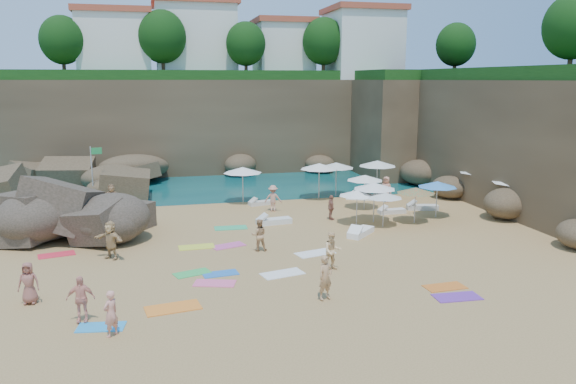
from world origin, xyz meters
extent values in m
plane|color=tan|center=(0.00, 0.00, 0.00)|extent=(120.00, 120.00, 0.00)
plane|color=#0C4751|center=(0.00, 30.00, 0.00)|extent=(120.00, 120.00, 0.00)
cube|color=brown|center=(2.00, 25.00, 4.00)|extent=(44.00, 8.00, 8.00)
cube|color=brown|center=(19.00, 8.00, 4.00)|extent=(8.00, 30.00, 8.00)
cube|color=brown|center=(17.00, 20.00, 4.00)|extent=(10.00, 12.00, 8.00)
cube|color=white|center=(-8.00, 26.00, 10.75)|extent=(6.00, 5.00, 5.50)
cube|color=#B2472D|center=(-8.00, 26.00, 13.75)|extent=(6.48, 5.40, 0.50)
cube|color=white|center=(-1.00, 27.00, 11.25)|extent=(7.00, 6.00, 6.50)
cube|color=#B2472D|center=(-1.00, 27.00, 14.75)|extent=(7.56, 6.48, 0.50)
cube|color=white|center=(7.00, 26.00, 10.50)|extent=(5.00, 5.00, 5.00)
cube|color=#B2472D|center=(7.00, 26.00, 13.25)|extent=(5.40, 5.40, 0.50)
cube|color=white|center=(14.00, 24.00, 11.00)|extent=(6.00, 6.00, 6.00)
cube|color=#B2472D|center=(14.00, 24.00, 14.25)|extent=(6.48, 6.48, 0.50)
sphere|color=#11380F|center=(-12.00, 24.00, 11.20)|extent=(3.60, 3.60, 3.60)
sphere|color=#11380F|center=(-4.00, 24.00, 11.60)|extent=(4.05, 4.05, 4.05)
sphere|color=#11380F|center=(3.00, 23.00, 11.04)|extent=(3.42, 3.42, 3.42)
sphere|color=#11380F|center=(10.00, 23.00, 11.36)|extent=(3.78, 3.78, 3.78)
sphere|color=#11380F|center=(19.00, 16.00, 10.80)|extent=(3.15, 3.15, 3.15)
sphere|color=#11380F|center=(20.00, 4.00, 11.20)|extent=(3.60, 3.60, 3.60)
cylinder|color=white|center=(-18.00, 30.00, 3.00)|extent=(0.10, 0.10, 6.00)
cylinder|color=white|center=(-16.50, 30.00, 3.00)|extent=(0.10, 0.10, 6.00)
cylinder|color=white|center=(-15.00, 30.00, 3.00)|extent=(0.10, 0.10, 6.00)
cylinder|color=silver|center=(-9.09, 12.06, 1.89)|extent=(0.08, 0.08, 3.77)
cube|color=#228843|center=(-8.73, 12.06, 3.46)|extent=(0.65, 0.16, 0.42)
cylinder|color=silver|center=(0.53, 9.70, 1.14)|extent=(0.07, 0.07, 2.28)
cone|color=white|center=(0.53, 9.70, 2.22)|extent=(2.56, 2.56, 0.39)
cylinder|color=silver|center=(5.78, 9.80, 1.16)|extent=(0.07, 0.07, 2.33)
cone|color=white|center=(5.78, 9.80, 2.27)|extent=(2.61, 2.61, 0.40)
cylinder|color=silver|center=(7.23, 10.49, 1.12)|extent=(0.07, 0.07, 2.24)
cone|color=silver|center=(7.23, 10.49, 2.19)|extent=(2.52, 2.52, 0.38)
cylinder|color=silver|center=(10.07, 9.97, 1.18)|extent=(0.07, 0.07, 2.35)
cone|color=silver|center=(10.07, 9.97, 2.30)|extent=(2.64, 2.64, 0.40)
cylinder|color=silver|center=(15.91, 6.72, 1.09)|extent=(0.06, 0.06, 2.18)
cone|color=silver|center=(15.91, 6.72, 2.12)|extent=(2.44, 2.44, 0.37)
cylinder|color=silver|center=(7.74, 6.30, 1.02)|extent=(0.06, 0.06, 2.05)
cone|color=white|center=(7.74, 6.30, 2.00)|extent=(2.30, 2.30, 0.35)
cylinder|color=silver|center=(9.27, 2.31, 0.97)|extent=(0.06, 0.06, 1.94)
cone|color=red|center=(9.27, 2.31, 1.89)|extent=(2.17, 2.17, 0.33)
cylinder|color=silver|center=(7.06, 3.01, 1.08)|extent=(0.06, 0.06, 2.17)
cone|color=white|center=(7.06, 3.01, 2.12)|extent=(2.43, 2.43, 0.37)
cylinder|color=silver|center=(15.84, 2.77, 1.09)|extent=(0.06, 0.06, 2.19)
cone|color=white|center=(15.84, 2.77, 2.13)|extent=(2.45, 2.45, 0.37)
cylinder|color=silver|center=(7.19, 1.95, 0.92)|extent=(0.05, 0.05, 1.84)
cone|color=silver|center=(7.19, 1.95, 1.80)|extent=(2.07, 2.07, 0.31)
cylinder|color=silver|center=(11.12, 3.26, 1.02)|extent=(0.06, 0.06, 2.04)
cone|color=#3C83CD|center=(11.12, 3.26, 1.99)|extent=(2.29, 2.29, 0.35)
cylinder|color=silver|center=(5.93, 2.76, 0.92)|extent=(0.05, 0.05, 1.85)
cone|color=white|center=(5.93, 2.76, 1.80)|extent=(2.07, 2.07, 0.32)
cube|color=silver|center=(1.59, 8.90, 0.13)|extent=(1.73, 0.92, 0.26)
cube|color=white|center=(8.45, 9.01, 0.14)|extent=(1.91, 1.27, 0.28)
cube|color=silver|center=(8.94, 4.72, 0.13)|extent=(1.73, 0.67, 0.26)
cube|color=silver|center=(1.39, 3.90, 0.16)|extent=(2.07, 0.93, 0.31)
cube|color=silver|center=(11.23, 5.23, 0.15)|extent=(2.03, 1.08, 0.30)
cube|color=white|center=(5.36, 0.56, 0.16)|extent=(1.91, 1.90, 0.31)
cube|color=#2997DD|center=(-6.98, -8.00, 0.01)|extent=(1.64, 0.99, 0.03)
cube|color=#F76094|center=(-2.88, -4.80, 0.01)|extent=(1.83, 1.28, 0.03)
cube|color=orange|center=(-4.60, -6.95, 0.02)|extent=(2.08, 1.27, 0.03)
cube|color=green|center=(-3.69, -3.39, 0.01)|extent=(1.69, 1.21, 0.03)
cube|color=white|center=(2.14, -1.93, 0.02)|extent=(2.00, 1.34, 0.03)
cube|color=#6F32A2|center=(5.86, -8.37, 0.02)|extent=(1.78, 0.95, 0.03)
cube|color=#EB293F|center=(-9.69, 0.65, 0.01)|extent=(1.76, 1.16, 0.03)
cube|color=blue|center=(-2.53, -3.73, 0.01)|extent=(1.56, 0.91, 0.03)
cube|color=#D8549C|center=(-1.69, 0.22, 0.01)|extent=(1.81, 1.30, 0.03)
cube|color=orange|center=(5.93, -7.31, 0.01)|extent=(1.67, 0.90, 0.03)
cube|color=#33B573|center=(-1.12, 3.57, 0.02)|extent=(1.82, 0.97, 0.03)
cube|color=#D9E33B|center=(-3.22, 0.38, 0.02)|extent=(1.76, 0.92, 0.03)
cube|color=white|center=(0.02, -4.34, 0.02)|extent=(1.94, 1.28, 0.03)
imported|color=tan|center=(-0.34, -0.87, 0.78)|extent=(0.82, 0.67, 1.55)
imported|color=tan|center=(1.99, 6.96, 0.82)|extent=(1.15, 0.75, 1.65)
imported|color=#A66753|center=(4.84, 4.09, 0.74)|extent=(0.36, 0.86, 1.47)
imported|color=tan|center=(9.93, 7.99, 0.85)|extent=(0.91, 0.91, 1.70)
imported|color=#A57A52|center=(-7.80, 10.04, 0.79)|extent=(1.51, 0.63, 1.58)
imported|color=#E99884|center=(-6.58, -8.74, 0.77)|extent=(0.65, 0.66, 1.53)
imported|color=#F4A18A|center=(-7.63, -7.43, 0.20)|extent=(1.05, 1.67, 0.39)
imported|color=#935549|center=(-9.67, -5.31, 0.21)|extent=(0.89, 1.60, 0.41)
imported|color=tan|center=(-7.14, -0.55, 0.23)|extent=(2.35, 2.37, 0.46)
imported|color=tan|center=(0.95, -7.45, 0.20)|extent=(1.20, 1.78, 0.40)
imported|color=#F5C88B|center=(2.21, -4.32, 0.31)|extent=(0.85, 1.66, 0.62)
camera|label=1|loc=(-4.94, -26.29, 8.08)|focal=35.00mm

